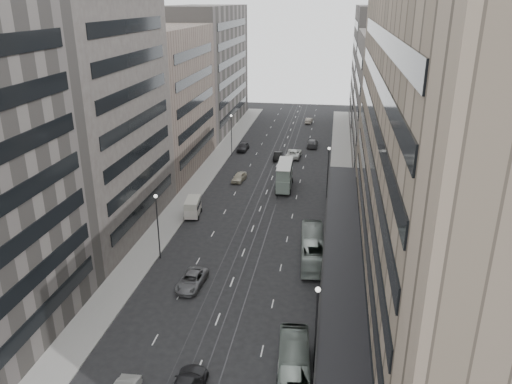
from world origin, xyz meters
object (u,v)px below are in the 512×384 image
Objects in this scene: bus_near at (294,375)px; panel_van at (193,207)px; vw_microbus at (290,358)px; double_decker at (285,175)px; sedan_2 at (192,280)px; bus_far at (312,248)px.

bus_near is 36.46m from panel_van.
bus_near is at bearing -68.24° from panel_van.
bus_near is 2.20m from vw_microbus.
sedan_2 is at bearing -103.82° from double_decker.
bus_far reaches higher than panel_van.
double_decker is (-5.84, 23.55, 0.80)m from bus_far.
bus_near reaches higher than sedan_2.
bus_far is at bearing -77.76° from double_decker.
bus_far is 2.62× the size of vw_microbus.
double_decker reaches higher than sedan_2.
sedan_2 is (5.03, -18.37, -0.71)m from panel_van.
panel_van is at bearing -133.26° from double_decker.
vw_microbus is at bearing -67.27° from panel_van.
panel_van is at bearing 109.24° from sedan_2.
bus_far reaches higher than vw_microbus.
bus_far is at bearing 36.79° from sedan_2.
panel_van is 19.06m from sedan_2.
vw_microbus is (-0.49, 2.13, -0.21)m from bus_near.
double_decker is 43.59m from vw_microbus.
vw_microbus is at bearing -85.06° from double_decker.
vw_microbus is (5.04, -43.29, -1.09)m from double_decker.
bus_near is 2.49× the size of vw_microbus.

